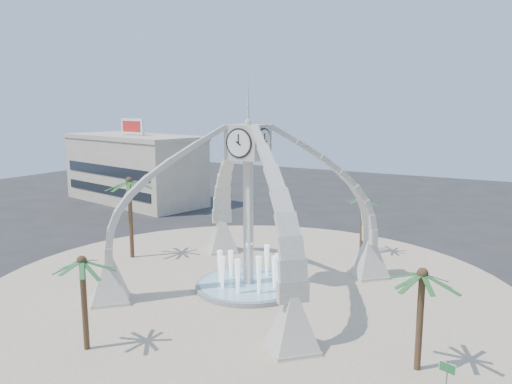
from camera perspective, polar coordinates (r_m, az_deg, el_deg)
The scene contains 10 objects.
ground at distance 38.36m, azimuth -0.86°, elevation -10.97°, with size 140.00×140.00×0.00m, color #282828.
plaza at distance 38.35m, azimuth -0.86°, elevation -10.93°, with size 40.00×40.00×0.06m, color beige.
clock_tower at distance 36.57m, azimuth -0.88°, elevation -1.41°, with size 17.94×17.94×16.30m.
fountain at distance 38.26m, azimuth -0.86°, elevation -10.56°, with size 8.00×8.00×3.62m.
building_nw at distance 73.49m, azimuth -13.73°, elevation 2.65°, with size 23.75×13.73×11.90m.
palm_east at distance 26.82m, azimuth 18.49°, elevation -8.99°, with size 4.91×4.91×5.96m.
palm_west at distance 45.56m, azimuth -14.30°, elevation 1.11°, with size 5.32×5.32×7.85m.
palm_north at distance 46.45m, azimuth 12.11°, elevation -0.75°, with size 3.40×3.40×6.00m.
palm_south at distance 29.19m, azimuth -19.29°, elevation -7.57°, with size 4.01×4.01×5.90m.
street_sign at distance 25.70m, azimuth 20.99°, elevation -18.80°, with size 0.78×0.25×2.19m.
Camera 1 is at (18.30, -30.86, 13.58)m, focal length 35.00 mm.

